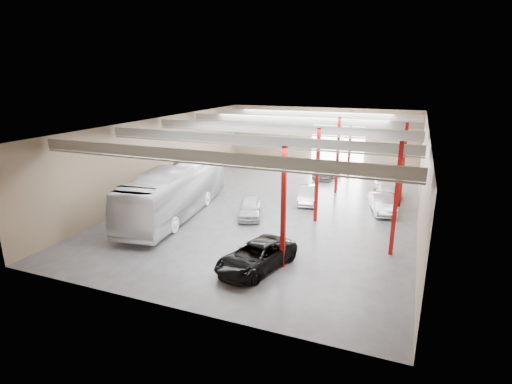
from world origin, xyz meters
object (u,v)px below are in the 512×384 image
Objects in this scene: car_row_b at (308,195)px; car_right_near at (382,203)px; black_sedan at (256,256)px; car_row_c at (328,171)px; coach_bus at (176,191)px; car_right_far at (388,186)px; car_row_a at (250,208)px.

car_right_near is at bearing -11.86° from car_row_b.
black_sedan is 22.32m from car_row_c.
coach_bus is 2.54× the size of black_sedan.
coach_bus reaches higher than car_row_c.
car_right_near is (15.03, 6.56, -1.19)m from coach_bus.
car_row_b is (8.84, 6.76, -1.22)m from coach_bus.
car_right_far reaches higher than car_row_b.
coach_bus reaches higher than black_sedan.
car_row_b is at bearing 29.82° from coach_bus.
car_right_near is at bearing 16.00° from coach_bus.
car_row_c is (3.01, 14.53, 0.03)m from car_row_a.
coach_bus reaches higher than car_right_far.
car_row_b is 0.95× the size of car_right_near.
black_sedan is at bearing -98.30° from car_row_b.
car_right_far is at bearing -26.18° from car_row_c.
car_row_a is 14.84m from car_row_c.
car_row_c is at bearing 109.61° from car_right_near.
car_row_b is (-0.39, 12.98, -0.05)m from black_sedan.
car_right_far is at bearing 30.46° from coach_bus.
car_row_c is at bearing 107.11° from black_sedan.
car_row_c is (8.58, 16.09, -1.21)m from coach_bus.
coach_bus is at bearing 161.46° from black_sedan.
car_right_far is (15.03, 11.76, -1.08)m from coach_bus.
car_right_far reaches higher than car_row_a.
coach_bus is 5.92m from car_row_a.
black_sedan is 18.90m from car_right_far.
black_sedan is 1.33× the size of car_row_a.
coach_bus is 18.28m from car_row_c.
car_row_a is 6.14m from car_row_b.
black_sedan is 12.99m from car_row_b.
black_sedan is at bearing -128.89° from car_right_near.
coach_bus is at bearing -156.22° from car_right_far.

